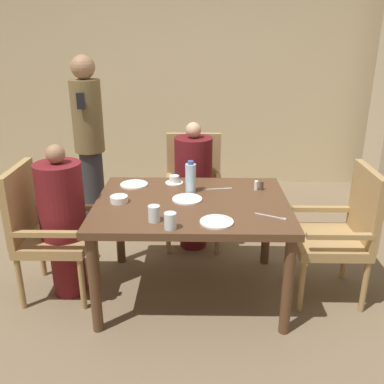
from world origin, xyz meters
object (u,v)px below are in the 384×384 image
plate_main_right (134,184)px  bowl_small (119,199)px  diner_in_left_chair (63,220)px  diner_in_far_chair (193,185)px  standing_host (89,139)px  chair_far_side (194,185)px  plate_dessert_center (187,199)px  chair_right_side (342,229)px  plate_main_left (217,222)px  glass_tall_near (154,214)px  glass_tall_mid (170,221)px  teacup_with_saucer (174,180)px  water_bottle (191,178)px  chair_left_side (44,227)px

plate_main_right → bowl_small: 0.34m
diner_in_left_chair → diner_in_far_chair: diner_in_left_chair is taller
diner_in_left_chair → standing_host: standing_host is taller
chair_far_side → plate_dessert_center: 0.89m
chair_right_side → plate_main_left: (-0.89, -0.35, 0.21)m
chair_right_side → plate_dessert_center: bearing=178.6°
chair_far_side → diner_in_left_chair: bearing=-135.5°
glass_tall_near → glass_tall_mid: (0.11, -0.11, 0.00)m
diner_in_far_chair → chair_far_side: bearing=90.0°
chair_right_side → glass_tall_near: chair_right_side is taller
standing_host → plate_dessert_center: bearing=-49.9°
plate_main_left → teacup_with_saucer: size_ratio=1.51×
diner_in_left_chair → glass_tall_near: bearing=-25.7°
diner_in_far_chair → plate_dessert_center: size_ratio=5.40×
chair_right_side → water_bottle: (-1.06, 0.18, 0.31)m
standing_host → glass_tall_mid: (0.86, -1.58, -0.10)m
plate_main_left → chair_right_side: bearing=21.1°
standing_host → plate_main_left: bearing=-52.8°
plate_dessert_center → glass_tall_near: 0.41m
diner_in_left_chair → diner_in_far_chair: size_ratio=1.00×
glass_tall_near → glass_tall_mid: same height
teacup_with_saucer → glass_tall_near: size_ratio=1.36×
diner_in_far_chair → chair_right_side: 1.29m
chair_far_side → water_bottle: size_ratio=4.13×
diner_in_far_chair → plate_dessert_center: 0.74m
chair_far_side → chair_left_side: bearing=-139.7°
diner_in_left_chair → plate_main_right: bearing=34.5°
chair_right_side → water_bottle: bearing=170.2°
chair_far_side → glass_tall_near: size_ratio=9.52×
water_bottle → glass_tall_near: size_ratio=2.31×
chair_left_side → plate_dessert_center: (1.02, 0.03, 0.21)m
diner_in_left_chair → plate_main_right: (0.46, 0.32, 0.16)m
diner_in_far_chair → plate_main_left: size_ratio=5.40×
chair_left_side → plate_main_right: (0.61, 0.32, 0.21)m
chair_right_side → glass_tall_mid: 1.27m
chair_left_side → diner_in_far_chair: 1.29m
glass_tall_near → bowl_small: bearing=131.5°
diner_in_far_chair → water_bottle: 0.62m
standing_host → diner_in_left_chair: bearing=-86.6°
plate_main_left → water_bottle: water_bottle is taller
diner_in_left_chair → chair_right_side: diner_in_left_chair is taller
plate_dessert_center → water_bottle: water_bottle is taller
standing_host → teacup_with_saucer: bearing=-43.0°
chair_far_side → chair_right_side: 1.38m
teacup_with_saucer → chair_left_side: bearing=-157.9°
chair_far_side → glass_tall_mid: chair_far_side is taller
plate_dessert_center → bowl_small: bearing=-174.2°
plate_dessert_center → chair_right_side: bearing=-1.4°
plate_main_right → chair_right_side: bearing=-12.0°
chair_left_side → teacup_with_saucer: (0.91, 0.37, 0.23)m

